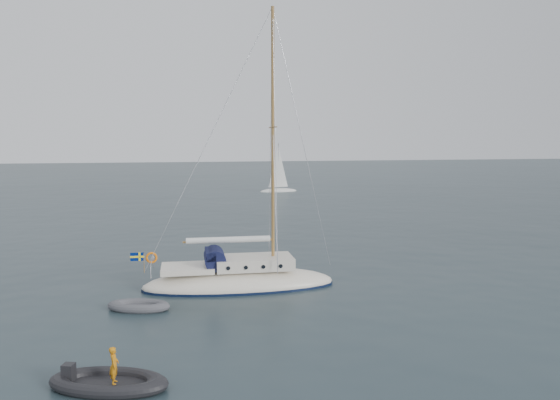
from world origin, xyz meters
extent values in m
plane|color=black|center=(0.00, 0.00, 0.00)|extent=(300.00, 300.00, 0.00)
ellipsoid|color=silver|center=(-3.48, 0.62, 0.17)|extent=(9.99, 3.11, 1.67)
cube|color=silver|center=(-2.70, 0.62, 1.31)|extent=(4.00, 2.11, 0.61)
cube|color=silver|center=(-6.14, 0.62, 1.13)|extent=(2.66, 2.11, 0.28)
cylinder|color=#121536|center=(-4.76, 0.62, 1.62)|extent=(1.07, 1.83, 1.07)
cube|color=#121536|center=(-4.98, 0.62, 1.84)|extent=(0.50, 1.83, 0.44)
cylinder|color=olive|center=(-1.70, 0.62, 7.66)|extent=(0.17, 0.17, 13.32)
cylinder|color=olive|center=(-1.70, 0.62, 8.33)|extent=(0.06, 2.44, 0.06)
cylinder|color=olive|center=(-4.03, 0.62, 2.50)|extent=(4.66, 0.11, 0.11)
cylinder|color=silver|center=(-4.03, 0.62, 2.55)|extent=(4.34, 0.31, 0.31)
cylinder|color=#93939A|center=(-7.92, 0.62, 1.61)|extent=(0.04, 2.44, 0.04)
torus|color=orange|center=(-7.98, 1.29, 1.61)|extent=(0.60, 0.11, 0.60)
cylinder|color=olive|center=(-8.31, 0.62, 1.50)|extent=(0.03, 0.03, 1.00)
cube|color=#01165C|center=(-8.64, 0.62, 1.83)|extent=(0.67, 0.02, 0.42)
cube|color=yellow|center=(-8.64, 0.62, 1.83)|extent=(0.69, 0.03, 0.10)
cube|color=yellow|center=(-8.52, 0.62, 1.83)|extent=(0.10, 0.03, 0.44)
cylinder|color=black|center=(-4.15, 1.69, 1.31)|extent=(0.20, 0.07, 0.20)
cylinder|color=black|center=(-4.15, -0.44, 1.31)|extent=(0.20, 0.07, 0.20)
cylinder|color=black|center=(-3.26, 1.69, 1.31)|extent=(0.20, 0.07, 0.20)
cylinder|color=black|center=(-3.26, -0.44, 1.31)|extent=(0.20, 0.07, 0.20)
cylinder|color=black|center=(-2.37, 1.69, 1.31)|extent=(0.20, 0.07, 0.20)
cylinder|color=black|center=(-2.37, -0.44, 1.31)|extent=(0.20, 0.07, 0.20)
cylinder|color=black|center=(-1.48, 1.69, 1.31)|extent=(0.20, 0.07, 0.20)
cylinder|color=black|center=(-1.48, -0.44, 1.31)|extent=(0.20, 0.07, 0.20)
cube|color=#4D4D52|center=(-8.45, -2.19, 0.12)|extent=(1.76, 0.72, 0.10)
cube|color=black|center=(-8.94, -10.08, 0.14)|extent=(2.38, 0.99, 0.12)
cube|color=black|center=(-10.23, -10.08, 0.45)|extent=(0.35, 0.35, 0.60)
imported|color=orange|center=(-8.74, -10.08, 0.77)|extent=(0.39, 0.49, 1.18)
ellipsoid|color=silver|center=(8.37, 49.89, 0.05)|extent=(5.58, 1.86, 0.93)
cylinder|color=#93939A|center=(8.37, 49.89, 3.72)|extent=(0.09, 0.09, 6.51)
cone|color=silver|center=(8.33, 49.89, 3.72)|extent=(2.98, 2.98, 6.05)
camera|label=1|loc=(-6.89, -27.07, 7.81)|focal=35.00mm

